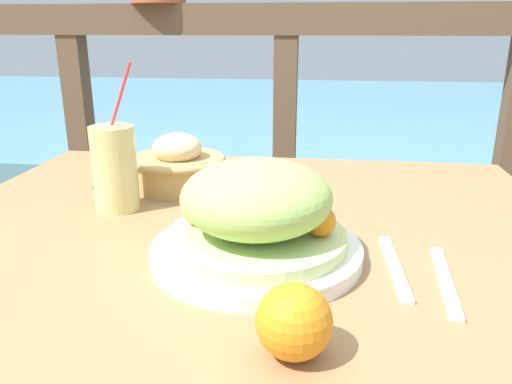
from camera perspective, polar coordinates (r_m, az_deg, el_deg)
name	(u,v)px	position (r m, az deg, el deg)	size (l,w,h in m)	color
patio_table	(245,280)	(0.83, -1.27, -10.05)	(1.02, 0.86, 0.72)	#997047
railing_fence	(285,119)	(1.59, 3.34, 8.37)	(2.80, 0.08, 1.08)	brown
sea_backdrop	(307,130)	(4.14, 5.84, 7.02)	(12.00, 4.00, 0.41)	#568EA8
salad_plate	(256,218)	(0.65, 0.04, -2.95)	(0.28, 0.28, 0.13)	white
drink_glass	(115,168)	(0.86, -15.84, 2.61)	(0.08, 0.07, 0.24)	#DBCC7F
bread_basket	(178,166)	(0.97, -8.90, 2.99)	(0.18, 0.18, 0.11)	tan
fork	(394,266)	(0.67, 15.52, -8.17)	(0.02, 0.18, 0.00)	silver
knife	(445,280)	(0.66, 20.80, -9.38)	(0.03, 0.18, 0.00)	silver
orange_near_basket	(294,322)	(0.48, 4.36, -14.54)	(0.07, 0.07, 0.07)	orange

